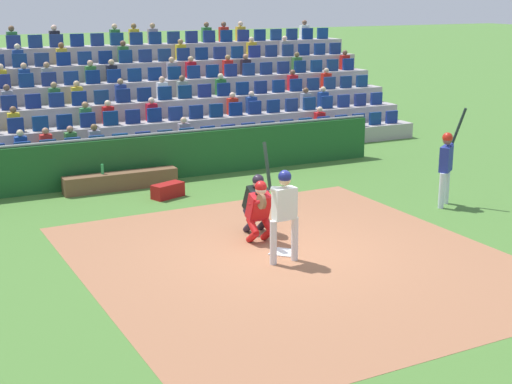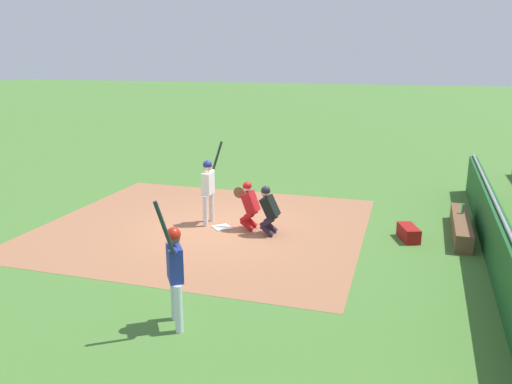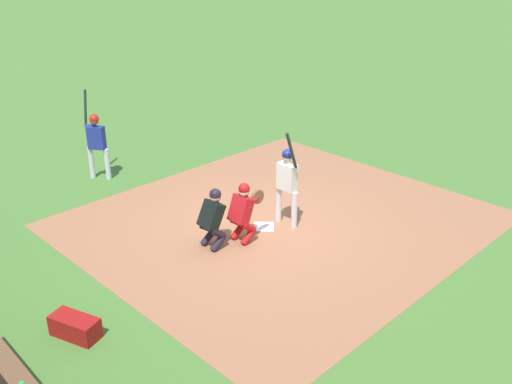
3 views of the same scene
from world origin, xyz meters
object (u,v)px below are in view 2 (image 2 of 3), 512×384
Objects in this scene: water_bottle_on_bench at (463,209)px; equipment_duffel_bag at (408,233)px; catcher_crouching at (249,203)px; dugout_bench at (461,226)px; batter_at_plate at (208,185)px; on_deck_batter at (175,266)px; home_plate_umpire at (269,208)px; home_plate_marker at (222,227)px.

equipment_duffel_bag is at bearing 134.24° from water_bottle_on_bench.
catcher_crouching reaches higher than dugout_bench.
batter_at_plate reaches higher than dugout_bench.
on_deck_batter is at bearing -174.39° from catcher_crouching.
equipment_duffel_bag is at bearing -85.60° from batter_at_plate.
batter_at_plate is 2.81× the size of equipment_duffel_bag.
batter_at_plate reaches higher than equipment_duffel_bag.
batter_at_plate is 0.77× the size of dugout_bench.
home_plate_umpire is (-0.23, -0.61, -0.03)m from catcher_crouching.
home_plate_marker is at bearing 85.89° from home_plate_umpire.
equipment_duffel_bag is (0.63, -4.72, 0.16)m from home_plate_marker.
home_plate_marker is 0.34× the size of catcher_crouching.
equipment_duffel_bag is (0.73, -3.40, -0.52)m from home_plate_umpire.
batter_at_plate is at bearing 73.49° from equipment_duffel_bag.
on_deck_batter is at bearing 144.78° from water_bottle_on_bench.
equipment_duffel_bag is at bearing 122.79° from dugout_bench.
on_deck_batter reaches higher than equipment_duffel_bag.
home_plate_marker is 6.32m from water_bottle_on_bench.
catcher_crouching reaches higher than water_bottle_on_bench.
dugout_bench is at bearing -78.13° from equipment_duffel_bag.
on_deck_batter is at bearing -162.06° from batter_at_plate.
home_plate_marker is at bearing 103.50° from dugout_bench.
on_deck_batter reaches higher than dugout_bench.
catcher_crouching is (0.14, -0.71, 0.71)m from home_plate_marker.
home_plate_umpire is 5.06× the size of water_bottle_on_bench.
dugout_bench is (1.30, -5.26, -0.50)m from catcher_crouching.
dugout_bench is 3.64× the size of equipment_duffel_bag.
catcher_crouching is at bearing 5.61° from on_deck_batter.
home_plate_umpire reaches higher than home_plate_marker.
on_deck_batter is (-5.06, -0.50, 0.35)m from catcher_crouching.
dugout_bench is 1.27× the size of on_deck_batter.
catcher_crouching is (-0.09, -1.17, -0.36)m from batter_at_plate.
water_bottle_on_bench is (0.45, -0.04, 0.35)m from dugout_bench.
water_bottle_on_bench is at bearing -35.22° from on_deck_batter.
batter_at_plate reaches higher than home_plate_umpire.
dugout_bench is (1.53, -4.64, -0.48)m from home_plate_umpire.
home_plate_umpire reaches higher than equipment_duffel_bag.
catcher_crouching is at bearing -79.12° from home_plate_marker.
home_plate_umpire is at bearing 81.12° from equipment_duffel_bag.
home_plate_marker is 1.01m from catcher_crouching.
home_plate_umpire is (-0.10, -1.32, 0.68)m from home_plate_marker.
batter_at_plate is 1.72× the size of catcher_crouching.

